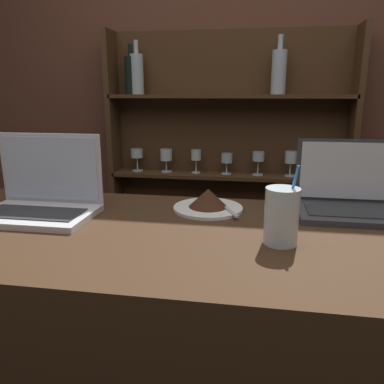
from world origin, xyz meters
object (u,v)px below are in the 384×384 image
at_px(water_glass, 282,216).
at_px(cake_plate, 208,202).
at_px(laptop_near, 41,197).
at_px(laptop_far, 355,198).

bearing_deg(water_glass, cake_plate, 130.45).
bearing_deg(cake_plate, water_glass, -49.55).
bearing_deg(laptop_near, water_glass, -9.67).
bearing_deg(water_glass, laptop_near, 170.33).
distance_m(cake_plate, water_glass, 0.32).
xyz_separation_m(laptop_near, cake_plate, (0.49, 0.12, -0.03)).
relative_size(laptop_far, cake_plate, 1.57).
xyz_separation_m(laptop_near, water_glass, (0.70, -0.12, 0.02)).
height_order(laptop_near, water_glass, laptop_near).
relative_size(laptop_near, water_glass, 1.72).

